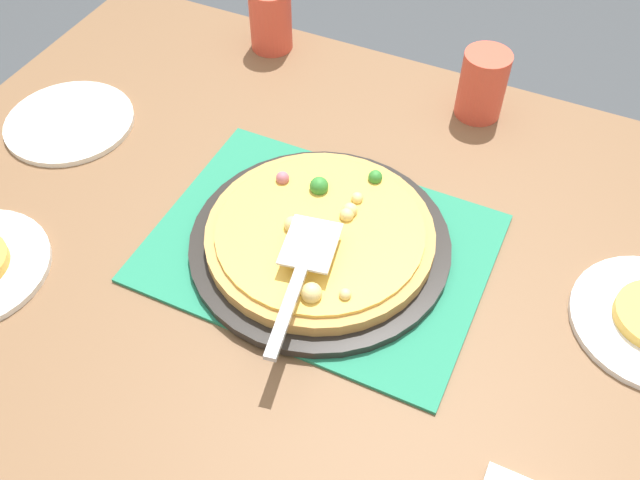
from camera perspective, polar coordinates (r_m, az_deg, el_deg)
ground_plane at (r=1.66m, az=0.00°, el=-17.53°), size 8.00×8.00×0.00m
dining_table at (r=1.10m, az=0.00°, el=-4.38°), size 1.40×1.00×0.75m
placemat at (r=1.01m, az=0.00°, el=-0.63°), size 0.48×0.36×0.01m
pizza_pan at (r=1.00m, az=0.00°, el=-0.26°), size 0.38×0.38×0.01m
pizza at (r=0.99m, az=0.01°, el=0.52°), size 0.33×0.33×0.05m
plate_side at (r=1.28m, az=-20.00°, el=9.15°), size 0.22×0.22×0.01m
cup_near at (r=1.37m, az=-4.10°, el=17.78°), size 0.08×0.08×0.12m
cup_far at (r=1.23m, az=13.30°, el=12.40°), size 0.08×0.08×0.12m
pizza_server at (r=0.90m, az=-1.58°, el=-2.55°), size 0.09×0.23×0.01m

